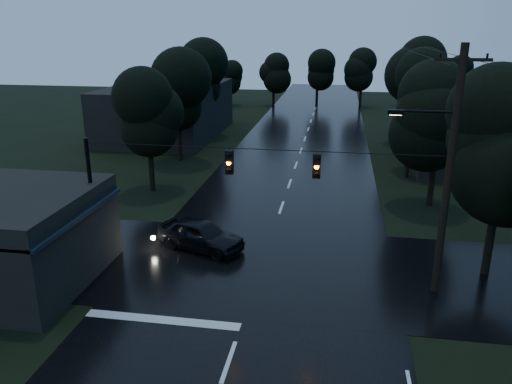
% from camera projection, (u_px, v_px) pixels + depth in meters
% --- Properties ---
extents(main_road, '(12.00, 120.00, 0.02)m').
position_uv_depth(main_road, '(296.00, 165.00, 39.87)').
color(main_road, black).
rests_on(main_road, ground).
extents(cross_street, '(60.00, 9.00, 0.02)m').
position_uv_depth(cross_street, '(261.00, 267.00, 23.01)').
color(cross_street, black).
rests_on(cross_street, ground).
extents(building_far_right, '(10.00, 14.00, 4.40)m').
position_uv_depth(building_far_right, '(472.00, 134.00, 40.74)').
color(building_far_right, black).
rests_on(building_far_right, ground).
extents(building_far_left, '(10.00, 16.00, 5.00)m').
position_uv_depth(building_far_left, '(168.00, 110.00, 50.63)').
color(building_far_left, black).
rests_on(building_far_left, ground).
extents(utility_pole_main, '(3.50, 0.30, 10.00)m').
position_uv_depth(utility_pole_main, '(447.00, 170.00, 19.27)').
color(utility_pole_main, black).
rests_on(utility_pole_main, ground).
extents(utility_pole_far, '(2.00, 0.30, 7.50)m').
position_uv_depth(utility_pole_far, '(411.00, 125.00, 35.48)').
color(utility_pole_far, black).
rests_on(utility_pole_far, ground).
extents(anchor_pole_left, '(0.18, 0.18, 6.00)m').
position_uv_depth(anchor_pole_left, '(93.00, 204.00, 22.30)').
color(anchor_pole_left, black).
rests_on(anchor_pole_left, ground).
extents(span_signals, '(15.00, 0.37, 1.12)m').
position_uv_depth(span_signals, '(271.00, 163.00, 20.33)').
color(span_signals, black).
rests_on(span_signals, ground).
extents(tree_corner_near, '(4.48, 4.48, 9.44)m').
position_uv_depth(tree_corner_near, '(505.00, 143.00, 20.51)').
color(tree_corner_near, black).
rests_on(tree_corner_near, ground).
extents(tree_left_a, '(3.92, 3.92, 8.26)m').
position_uv_depth(tree_left_a, '(148.00, 113.00, 32.13)').
color(tree_left_a, black).
rests_on(tree_left_a, ground).
extents(tree_left_b, '(4.20, 4.20, 8.85)m').
position_uv_depth(tree_left_b, '(177.00, 92.00, 39.60)').
color(tree_left_b, black).
rests_on(tree_left_b, ground).
extents(tree_left_c, '(4.48, 4.48, 9.44)m').
position_uv_depth(tree_left_c, '(203.00, 76.00, 48.94)').
color(tree_left_c, black).
rests_on(tree_left_c, ground).
extents(tree_right_a, '(4.20, 4.20, 8.85)m').
position_uv_depth(tree_right_a, '(439.00, 115.00, 29.21)').
color(tree_right_a, black).
rests_on(tree_right_a, ground).
extents(tree_right_b, '(4.48, 4.48, 9.44)m').
position_uv_depth(tree_right_b, '(429.00, 92.00, 36.49)').
color(tree_right_b, black).
rests_on(tree_right_b, ground).
extents(tree_right_c, '(4.76, 4.76, 10.03)m').
position_uv_depth(tree_right_c, '(418.00, 75.00, 45.64)').
color(tree_right_c, black).
rests_on(tree_right_c, ground).
extents(car, '(4.83, 3.20, 1.53)m').
position_uv_depth(car, '(201.00, 234.00, 24.66)').
color(car, black).
rests_on(car, ground).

